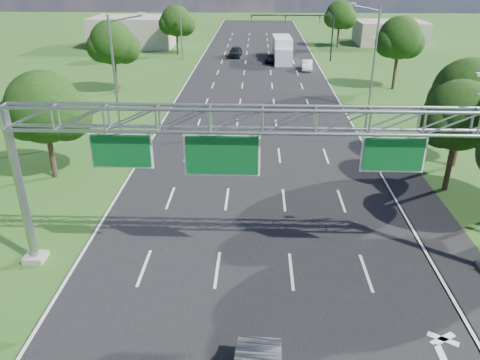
{
  "coord_description": "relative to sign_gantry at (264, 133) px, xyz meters",
  "views": [
    {
      "loc": [
        0.01,
        -7.24,
        13.6
      ],
      "look_at": [
        -0.8,
        14.5,
        3.45
      ],
      "focal_mm": 35.0,
      "sensor_mm": 36.0,
      "label": 1
    }
  ],
  "objects": [
    {
      "name": "ground",
      "position": [
        -0.33,
        18.0,
        -6.89
      ],
      "size": [
        220.0,
        220.0,
        0.0
      ],
      "primitive_type": "plane",
      "color": "#245218",
      "rests_on": "ground"
    },
    {
      "name": "building_right",
      "position": [
        23.67,
        70.0,
        -4.89
      ],
      "size": [
        12.0,
        9.0,
        4.0
      ],
      "primitive_type": "cube",
      "color": "gray",
      "rests_on": "ground"
    },
    {
      "name": "tree_verge_lc",
      "position": [
        -13.25,
        58.04,
        -1.92
      ],
      "size": [
        5.76,
        4.8,
        7.62
      ],
      "color": "#2D2116",
      "rests_on": "ground"
    },
    {
      "name": "car_queue_b",
      "position": [
        1.77,
        52.0,
        -6.35
      ],
      "size": [
        2.14,
        4.05,
        1.09
      ],
      "primitive_type": "imported",
      "rotation": [
        0.0,
        0.0,
        -0.09
      ],
      "color": "black",
      "rests_on": "ground"
    },
    {
      "name": "tree_verge_re",
      "position": [
        13.75,
        66.04,
        -1.7
      ],
      "size": [
        5.76,
        4.8,
        7.84
      ],
      "color": "#2D2116",
      "rests_on": "ground"
    },
    {
      "name": "tree_verge_rd",
      "position": [
        15.75,
        36.04,
        -1.26
      ],
      "size": [
        5.76,
        4.8,
        8.28
      ],
      "color": "#2D2116",
      "rests_on": "ground"
    },
    {
      "name": "tree_verge_lb",
      "position": [
        -16.25,
        33.04,
        -1.48
      ],
      "size": [
        5.76,
        4.8,
        8.06
      ],
      "color": "#2D2116",
      "rests_on": "ground"
    },
    {
      "name": "box_truck",
      "position": [
        3.35,
        53.15,
        -5.24
      ],
      "size": [
        2.88,
        9.16,
        3.44
      ],
      "rotation": [
        0.0,
        0.0,
        0.04
      ],
      "color": "silver",
      "rests_on": "ground"
    },
    {
      "name": "streetlight_l_near",
      "position": [
        -11.63,
        18.0,
        -1.31
      ],
      "size": [
        2.97,
        0.22,
        10.16
      ],
      "color": "gray",
      "rests_on": "ground"
    },
    {
      "name": "streetlight_r_mid",
      "position": [
        10.97,
        28.0,
        -1.31
      ],
      "size": [
        2.97,
        0.22,
        10.16
      ],
      "color": "gray",
      "rests_on": "ground"
    },
    {
      "name": "traffic_signal",
      "position": [
        7.15,
        53.0,
        -1.72
      ],
      "size": [
        12.21,
        0.24,
        7.0
      ],
      "color": "black",
      "rests_on": "ground"
    },
    {
      "name": "building_left",
      "position": [
        -22.33,
        66.0,
        -4.39
      ],
      "size": [
        14.0,
        10.0,
        5.0
      ],
      "primitive_type": "cube",
      "color": "gray",
      "rests_on": "ground"
    },
    {
      "name": "sign_gantry",
      "position": [
        0.0,
        0.0,
        0.0
      ],
      "size": [
        23.5,
        1.0,
        9.56
      ],
      "color": "gray",
      "rests_on": "ground"
    },
    {
      "name": "tree_verge_la",
      "position": [
        -14.25,
        10.04,
        -2.13
      ],
      "size": [
        5.76,
        4.8,
        7.4
      ],
      "color": "#2D2116",
      "rests_on": "ground"
    },
    {
      "name": "car_queue_d",
      "position": [
        6.55,
        46.61,
        -6.22
      ],
      "size": [
        1.76,
        4.16,
        1.33
      ],
      "primitive_type": "imported",
      "rotation": [
        0.0,
        0.0,
        -0.09
      ],
      "color": "silver",
      "rests_on": "ground"
    },
    {
      "name": "streetlight_l_far",
      "position": [
        -11.63,
        53.0,
        -1.31
      ],
      "size": [
        2.97,
        0.22,
        10.16
      ],
      "color": "gray",
      "rests_on": "ground"
    },
    {
      "name": "car_queue_c",
      "position": [
        -3.87,
        56.07,
        -6.11
      ],
      "size": [
        2.19,
        4.72,
        1.56
      ],
      "primitive_type": "imported",
      "rotation": [
        0.0,
        0.0,
        -0.08
      ],
      "color": "black",
      "rests_on": "ground"
    },
    {
      "name": "road",
      "position": [
        -0.33,
        18.0,
        -6.89
      ],
      "size": [
        18.0,
        180.0,
        0.02
      ],
      "primitive_type": "cube",
      "color": "black",
      "rests_on": "ground"
    },
    {
      "name": "road_flare",
      "position": [
        9.87,
        2.0,
        -6.89
      ],
      "size": [
        3.0,
        30.0,
        0.02
      ],
      "primitive_type": "cube",
      "color": "black",
      "rests_on": "ground"
    }
  ]
}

